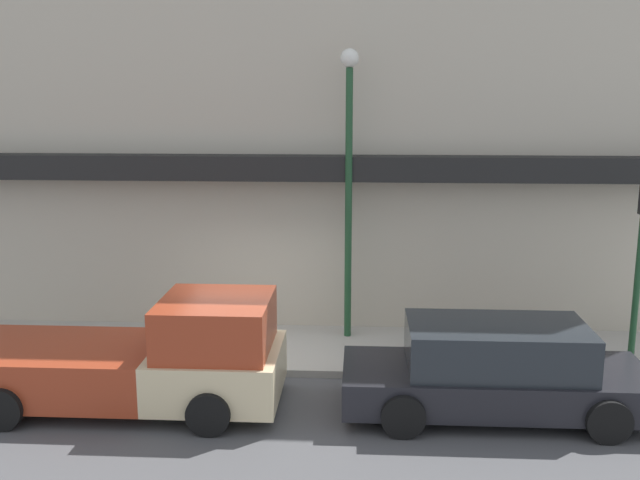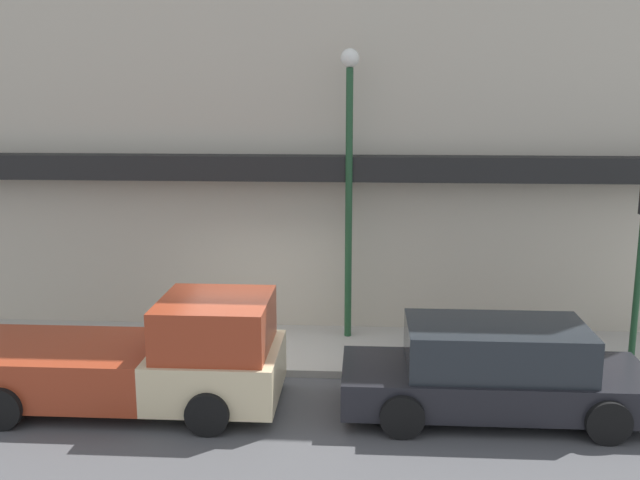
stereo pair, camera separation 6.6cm
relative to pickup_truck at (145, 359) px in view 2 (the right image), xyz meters
name	(u,v)px [view 2 (the right image)]	position (x,y,z in m)	size (l,w,h in m)	color
ground_plane	(254,377)	(1.58, 1.30, -0.80)	(80.00, 80.00, 0.00)	#4C4C4F
sidewalk	(264,348)	(1.58, 2.58, -0.73)	(36.00, 2.57, 0.14)	#ADA89E
building	(277,66)	(1.56, 5.35, 4.84)	(19.80, 3.80, 11.31)	#BCB29E
pickup_truck	(145,359)	(0.00, 0.00, 0.00)	(5.13, 2.18, 1.84)	beige
parked_car	(495,371)	(5.62, 0.00, -0.07)	(4.82, 1.98, 1.50)	black
fire_hydrant	(515,345)	(6.34, 1.86, -0.29)	(0.20, 0.20, 0.75)	red
street_lamp	(349,162)	(3.22, 3.26, 2.92)	(0.36, 0.36, 5.75)	#1E4728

